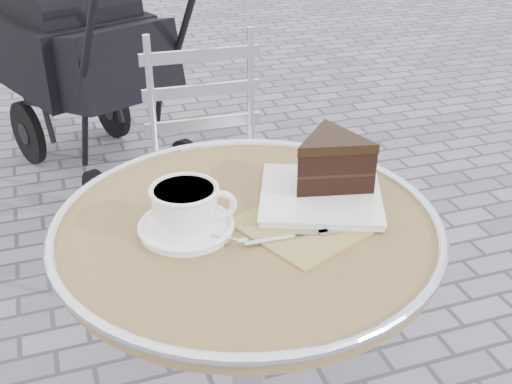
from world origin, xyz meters
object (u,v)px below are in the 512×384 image
object	(u,v)px
cafe_table	(248,294)
bistro_chair	(208,137)
cappuccino_set	(187,212)
cake_plate_set	(329,170)
baby_stroller	(88,64)

from	to	relation	value
cafe_table	bistro_chair	xyz separation A→B (m)	(0.15, 0.85, -0.05)
cafe_table	bistro_chair	size ratio (longest dim) A/B	0.88
cappuccino_set	cafe_table	bearing A→B (deg)	6.15
cake_plate_set	bistro_chair	bearing A→B (deg)	115.33
bistro_chair	baby_stroller	bearing A→B (deg)	108.90
cappuccino_set	baby_stroller	size ratio (longest dim) A/B	0.15
baby_stroller	cake_plate_set	bearing A→B (deg)	-102.70
cake_plate_set	baby_stroller	bearing A→B (deg)	122.68
bistro_chair	baby_stroller	distance (m)	1.01
bistro_chair	baby_stroller	world-z (taller)	baby_stroller
baby_stroller	bistro_chair	bearing A→B (deg)	-96.86
cake_plate_set	baby_stroller	xyz separation A→B (m)	(-0.31, 1.77, -0.30)
cafe_table	baby_stroller	distance (m)	1.83
bistro_chair	cake_plate_set	bearing A→B (deg)	-84.28
cafe_table	cappuccino_set	world-z (taller)	cappuccino_set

